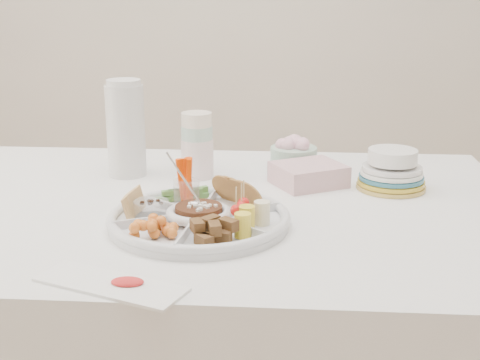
# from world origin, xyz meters

# --- Properties ---
(dining_table) EXTENTS (1.52, 1.02, 0.76)m
(dining_table) POSITION_xyz_m (0.00, 0.00, 0.38)
(dining_table) COLOR white
(dining_table) RESTS_ON floor
(party_tray) EXTENTS (0.50, 0.50, 0.04)m
(party_tray) POSITION_xyz_m (0.03, -0.15, 0.78)
(party_tray) COLOR white
(party_tray) RESTS_ON dining_table
(bean_dip) EXTENTS (0.13, 0.13, 0.04)m
(bean_dip) POSITION_xyz_m (0.03, -0.15, 0.79)
(bean_dip) COLOR #381E13
(bean_dip) RESTS_ON party_tray
(tortillas) EXTENTS (0.12, 0.12, 0.05)m
(tortillas) POSITION_xyz_m (0.10, -0.05, 0.80)
(tortillas) COLOR #A87B31
(tortillas) RESTS_ON party_tray
(carrot_cucumber) EXTENTS (0.15, 0.15, 0.11)m
(carrot_cucumber) POSITION_xyz_m (-0.03, -0.03, 0.82)
(carrot_cucumber) COLOR #F74000
(carrot_cucumber) RESTS_ON party_tray
(pita_raisins) EXTENTS (0.14, 0.14, 0.06)m
(pita_raisins) POSITION_xyz_m (-0.10, -0.14, 0.80)
(pita_raisins) COLOR tan
(pita_raisins) RESTS_ON party_tray
(cherries) EXTENTS (0.13, 0.13, 0.04)m
(cherries) POSITION_xyz_m (-0.05, -0.26, 0.79)
(cherries) COLOR orange
(cherries) RESTS_ON party_tray
(granola_chunks) EXTENTS (0.13, 0.13, 0.04)m
(granola_chunks) POSITION_xyz_m (0.08, -0.27, 0.79)
(granola_chunks) COLOR brown
(granola_chunks) RESTS_ON party_tray
(banana_tomato) EXTENTS (0.14, 0.14, 0.09)m
(banana_tomato) POSITION_xyz_m (0.16, -0.17, 0.82)
(banana_tomato) COLOR #FFF88B
(banana_tomato) RESTS_ON party_tray
(cup_stack) EXTENTS (0.10, 0.10, 0.23)m
(cup_stack) POSITION_xyz_m (-0.03, 0.22, 0.88)
(cup_stack) COLOR silver
(cup_stack) RESTS_ON dining_table
(thermos) EXTENTS (0.13, 0.13, 0.26)m
(thermos) POSITION_xyz_m (-0.22, 0.22, 0.89)
(thermos) COLOR silver
(thermos) RESTS_ON dining_table
(flower_bowl) EXTENTS (0.13, 0.13, 0.10)m
(flower_bowl) POSITION_xyz_m (0.23, 0.31, 0.81)
(flower_bowl) COLOR #AEC3B7
(flower_bowl) RESTS_ON dining_table
(napkin_stack) EXTENTS (0.21, 0.20, 0.05)m
(napkin_stack) POSITION_xyz_m (0.27, 0.17, 0.79)
(napkin_stack) COLOR #D5A4AB
(napkin_stack) RESTS_ON dining_table
(plate_stack) EXTENTS (0.21, 0.21, 0.11)m
(plate_stack) POSITION_xyz_m (0.47, 0.15, 0.81)
(plate_stack) COLOR gold
(plate_stack) RESTS_ON dining_table
(placemat) EXTENTS (0.28, 0.18, 0.01)m
(placemat) POSITION_xyz_m (-0.09, -0.45, 0.76)
(placemat) COLOR silver
(placemat) RESTS_ON dining_table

